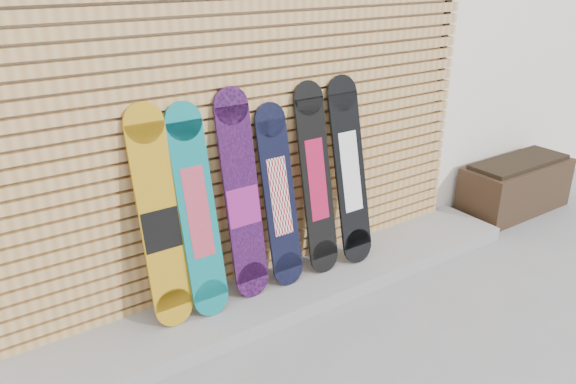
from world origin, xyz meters
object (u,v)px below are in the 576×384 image
at_px(snowboard_2, 242,197).
at_px(snowboard_5, 350,172).
at_px(snowboard_3, 279,196).
at_px(planter_box, 515,186).
at_px(snowboard_1, 198,212).
at_px(snowboard_0, 160,220).
at_px(snowboard_4, 316,180).

bearing_deg(snowboard_2, snowboard_5, -1.65).
xyz_separation_m(snowboard_3, snowboard_5, (0.67, -0.02, 0.06)).
bearing_deg(snowboard_3, planter_box, -2.11).
height_order(snowboard_1, snowboard_2, snowboard_2).
bearing_deg(snowboard_3, snowboard_0, 179.73).
relative_size(snowboard_4, snowboard_5, 1.00).
distance_m(planter_box, snowboard_3, 2.94).
relative_size(snowboard_0, snowboard_2, 0.99).
bearing_deg(snowboard_2, snowboard_0, -179.81).
height_order(snowboard_2, snowboard_3, snowboard_2).
height_order(planter_box, snowboard_5, snowboard_5).
distance_m(planter_box, snowboard_1, 3.61).
relative_size(planter_box, snowboard_0, 0.82).
relative_size(planter_box, snowboard_2, 0.81).
xyz_separation_m(snowboard_0, snowboard_3, (0.95, -0.00, -0.06)).
bearing_deg(snowboard_4, snowboard_0, 179.65).
xyz_separation_m(snowboard_3, snowboard_4, (0.35, -0.00, 0.06)).
bearing_deg(snowboard_4, snowboard_2, 179.13).
height_order(planter_box, snowboard_0, snowboard_0).
xyz_separation_m(snowboard_2, snowboard_3, (0.32, -0.01, -0.07)).
bearing_deg(snowboard_1, snowboard_2, 2.93).
height_order(snowboard_0, snowboard_3, snowboard_0).
height_order(snowboard_2, snowboard_5, snowboard_2).
distance_m(snowboard_1, snowboard_3, 0.68).
distance_m(snowboard_0, snowboard_5, 1.62).
distance_m(planter_box, snowboard_2, 3.26).
relative_size(snowboard_3, snowboard_4, 0.92).
distance_m(snowboard_0, snowboard_2, 0.63).
height_order(snowboard_3, snowboard_5, snowboard_5).
height_order(snowboard_3, snowboard_4, snowboard_4).
bearing_deg(snowboard_5, planter_box, -2.18).
relative_size(planter_box, snowboard_1, 0.84).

